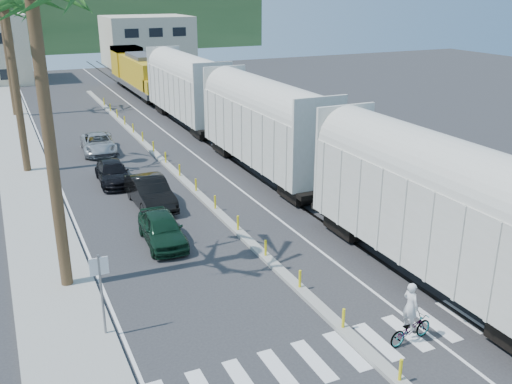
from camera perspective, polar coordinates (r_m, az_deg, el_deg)
ground at (r=20.65m, az=7.12°, el=-12.23°), size 140.00×140.00×0.00m
sidewalk at (r=41.18m, az=-22.43°, el=3.04°), size 3.00×90.00×0.15m
rails at (r=46.42m, az=-5.83°, el=6.16°), size 1.56×100.00×0.06m
median at (r=37.56m, az=-8.99°, el=2.82°), size 0.45×60.00×0.85m
crosswalk at (r=19.28m, az=10.33°, el=-14.99°), size 14.00×2.20×0.01m
lane_markings at (r=41.85m, az=-13.75°, el=4.13°), size 9.42×90.00×0.01m
freight_train at (r=39.68m, az=-2.76°, el=8.16°), size 3.00×60.94×5.85m
street_sign at (r=19.09m, az=-15.27°, el=-8.86°), size 0.60×0.08×3.00m
buildings at (r=86.68m, az=-23.34°, el=13.93°), size 38.00×27.00×10.00m
hillside at (r=115.22m, az=-20.85°, el=16.15°), size 80.00×20.00×12.00m
car_lead at (r=25.93m, az=-9.37°, el=-3.63°), size 2.08×4.31×1.41m
car_second at (r=30.37m, az=-10.54°, el=-0.01°), size 1.86×4.82×1.57m
car_third at (r=34.52m, az=-14.11°, el=1.87°), size 2.12×4.46×1.25m
car_rear at (r=41.28m, az=-15.49°, el=4.71°), size 2.90×5.08×1.32m
cyclist at (r=19.52m, az=15.19°, el=-12.56°), size 1.08×1.92×2.16m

